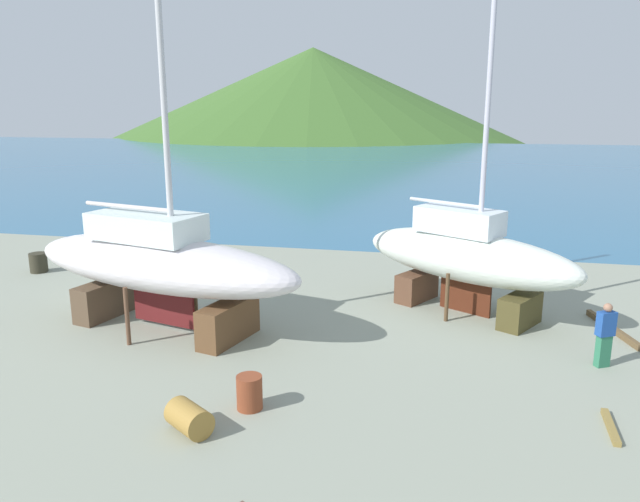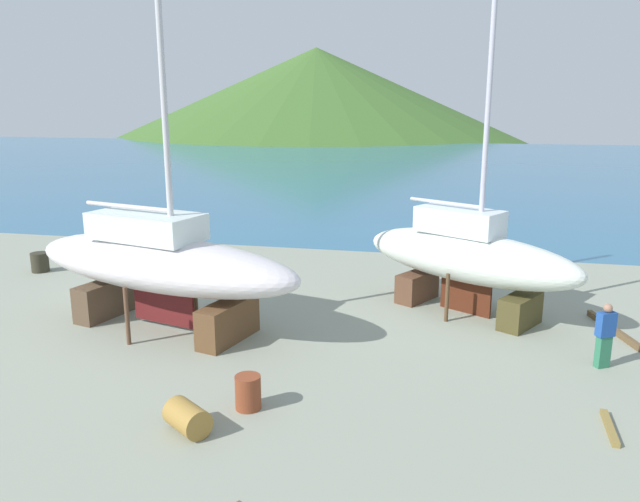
# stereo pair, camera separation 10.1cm
# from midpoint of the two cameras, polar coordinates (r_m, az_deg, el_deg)

# --- Properties ---
(ground_plane) EXTENTS (52.21, 52.21, 0.00)m
(ground_plane) POSITION_cam_midpoint_polar(r_m,az_deg,el_deg) (17.94, -23.97, -8.70)
(ground_plane) COLOR gray
(sea_water) EXTENTS (152.83, 77.37, 0.01)m
(sea_water) POSITION_cam_midpoint_polar(r_m,az_deg,el_deg) (66.06, 3.43, 8.07)
(sea_water) COLOR #2E6790
(sea_water) RESTS_ON ground
(headland_hill) EXTENTS (158.91, 158.91, 34.92)m
(headland_hill) POSITION_cam_midpoint_polar(r_m,az_deg,el_deg) (131.50, -0.33, 10.90)
(headland_hill) COLOR #3E662A
(headland_hill) RESTS_ON ground
(sailboat_small_center) EXTENTS (7.30, 5.45, 11.45)m
(sailboat_small_center) POSITION_cam_midpoint_polar(r_m,az_deg,el_deg) (19.50, 13.71, -0.46)
(sailboat_small_center) COLOR #463E1F
(sailboat_small_center) RESTS_ON ground
(sailboat_mid_port) EXTENTS (9.51, 4.89, 14.12)m
(sailboat_mid_port) POSITION_cam_midpoint_polar(r_m,az_deg,el_deg) (18.22, -14.56, -1.02)
(sailboat_mid_port) COLOR brown
(sailboat_mid_port) RESTS_ON ground
(worker) EXTENTS (0.50, 0.42, 1.67)m
(worker) POSITION_cam_midpoint_polar(r_m,az_deg,el_deg) (16.88, 25.23, -7.09)
(worker) COLOR #2B6E4E
(worker) RESTS_ON ground
(barrel_rust_far) EXTENTS (0.93, 0.68, 0.53)m
(barrel_rust_far) POSITION_cam_midpoint_polar(r_m,az_deg,el_deg) (25.75, -18.84, -1.00)
(barrel_rust_far) COLOR olive
(barrel_rust_far) RESTS_ON ground
(barrel_tar_black) EXTENTS (0.92, 0.92, 0.76)m
(barrel_tar_black) POSITION_cam_midpoint_polar(r_m,az_deg,el_deg) (26.33, -24.60, -0.96)
(barrel_tar_black) COLOR #302E21
(barrel_tar_black) RESTS_ON ground
(barrel_by_slipway) EXTENTS (1.13, 1.05, 0.62)m
(barrel_by_slipway) POSITION_cam_midpoint_polar(r_m,az_deg,el_deg) (12.98, -12.05, -15.01)
(barrel_by_slipway) COLOR olive
(barrel_by_slipway) RESTS_ON ground
(barrel_ochre) EXTENTS (0.79, 0.79, 0.76)m
(barrel_ochre) POSITION_cam_midpoint_polar(r_m,az_deg,el_deg) (13.63, -6.52, -12.98)
(barrel_ochre) COLOR brown
(barrel_ochre) RESTS_ON ground
(timber_long_fore) EXTENTS (0.90, 2.84, 0.18)m
(timber_long_fore) POSITION_cam_midpoint_polar(r_m,az_deg,el_deg) (19.74, 25.83, -6.61)
(timber_long_fore) COLOR brown
(timber_long_fore) RESTS_ON ground
(timber_plank_far) EXTENTS (0.21, 1.41, 0.11)m
(timber_plank_far) POSITION_cam_midpoint_polar(r_m,az_deg,el_deg) (14.20, 25.62, -14.65)
(timber_plank_far) COLOR olive
(timber_plank_far) RESTS_ON ground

